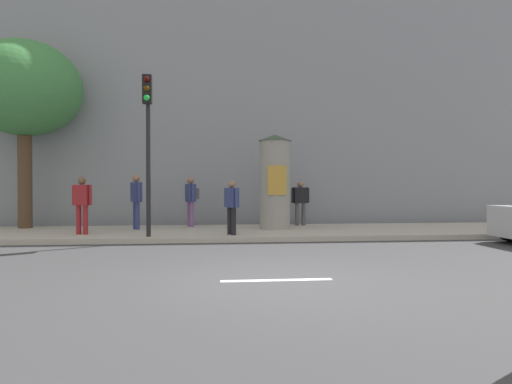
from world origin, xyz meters
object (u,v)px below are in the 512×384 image
Objects in this scene: poster_column at (275,181)px; pedestrian_tallest at (300,200)px; pedestrian_in_dark_shirt at (82,200)px; traffic_light at (148,129)px; street_tree at (24,90)px; pedestrian_with_bag at (232,203)px; pedestrian_with_backpack at (136,197)px; pedestrian_near_pole at (191,197)px.

poster_column is 1.97× the size of pedestrian_tallest.
traffic_light is at bearing -24.57° from pedestrian_in_dark_shirt.
street_tree is (-7.97, 1.09, 2.94)m from poster_column.
traffic_light reaches higher than pedestrian_with_bag.
poster_column is 1.97× the size of pedestrian_with_bag.
poster_column is 1.75× the size of pedestrian_with_backpack.
pedestrian_with_bag is at bearing -130.84° from poster_column.
pedestrian_in_dark_shirt is at bearing -132.84° from pedestrian_with_backpack.
traffic_light is 2.65× the size of pedestrian_in_dark_shirt.
pedestrian_with_backpack reaches higher than pedestrian_near_pole.
traffic_light is 4.43m from poster_column.
pedestrian_with_backpack is (-4.33, 0.22, -0.50)m from poster_column.
traffic_light is at bearing -146.10° from pedestrian_tallest.
pedestrian_with_backpack is at bearing -13.41° from street_tree.
pedestrian_in_dark_shirt is 4.18m from pedestrian_with_bag.
pedestrian_in_dark_shirt is (-6.65, -2.31, 0.07)m from pedestrian_tallest.
traffic_light is 6.05m from pedestrian_tallest.
traffic_light is 2.85m from pedestrian_in_dark_shirt.
poster_column is at bearing -132.25° from pedestrian_tallest.
traffic_light is 1.43× the size of poster_column.
pedestrian_with_bag is at bearing 8.86° from traffic_light.
pedestrian_with_bag is at bearing -131.42° from pedestrian_tallest.
pedestrian_near_pole is (1.03, 3.02, -1.89)m from traffic_light.
pedestrian_near_pole is at bearing 159.45° from poster_column.
pedestrian_in_dark_shirt is (2.37, -2.24, -3.50)m from street_tree.
pedestrian_with_backpack is at bearing 146.63° from pedestrian_with_bag.
pedestrian_near_pole is 0.97× the size of pedestrian_with_backpack.
traffic_light reaches higher than pedestrian_in_dark_shirt.
pedestrian_in_dark_shirt reaches higher than pedestrian_tallest.
pedestrian_in_dark_shirt is at bearing -143.82° from pedestrian_near_pole.
street_tree reaches higher than pedestrian_with_bag.
pedestrian_in_dark_shirt is (-5.60, -1.15, -0.55)m from poster_column.
traffic_light is 5.52m from street_tree.
pedestrian_near_pole is (-2.66, 1.00, -0.52)m from poster_column.
pedestrian_near_pole is at bearing -177.49° from pedestrian_tallest.
street_tree is at bearing 136.61° from pedestrian_in_dark_shirt.
street_tree is (-4.28, 3.11, 1.58)m from traffic_light.
street_tree is at bearing 166.59° from pedestrian_with_backpack.
traffic_light is 2.99m from pedestrian_with_backpack.
pedestrian_tallest is (3.71, 0.16, -0.10)m from pedestrian_near_pole.
poster_column reaches higher than pedestrian_tallest.
poster_column is 8.56m from street_tree.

